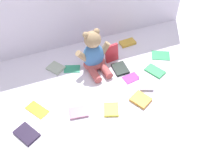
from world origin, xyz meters
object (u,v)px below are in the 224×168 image
(teddy_bear, at_px, (94,55))
(book_case_10, at_px, (141,100))
(book_case_7, at_px, (112,53))
(book_case_2, at_px, (56,68))
(book_case_12, at_px, (111,110))
(book_case_8, at_px, (146,83))
(book_case_1, at_px, (37,110))
(book_case_3, at_px, (27,134))
(book_case_9, at_px, (131,78))
(book_case_5, at_px, (120,69))
(book_case_11, at_px, (79,112))
(book_case_0, at_px, (161,55))
(book_case_6, at_px, (155,71))
(book_case_13, at_px, (72,69))
(book_case_4, at_px, (128,43))

(teddy_bear, distance_m, book_case_10, 0.42)
(teddy_bear, relative_size, book_case_7, 2.30)
(book_case_2, distance_m, book_case_12, 0.51)
(book_case_8, bearing_deg, book_case_1, -162.82)
(book_case_3, bearing_deg, book_case_9, 163.59)
(book_case_5, distance_m, book_case_12, 0.35)
(book_case_1, xyz_separation_m, book_case_9, (0.62, 0.03, -0.00))
(book_case_2, bearing_deg, teddy_bear, -53.11)
(book_case_1, height_order, book_case_10, book_case_10)
(teddy_bear, height_order, book_case_1, teddy_bear)
(book_case_5, relative_size, book_case_8, 0.92)
(teddy_bear, xyz_separation_m, book_case_2, (-0.25, 0.08, -0.10))
(book_case_3, distance_m, book_case_11, 0.31)
(book_case_12, bearing_deg, book_case_0, -128.60)
(book_case_9, bearing_deg, book_case_0, 104.48)
(book_case_6, bearing_deg, book_case_9, -27.79)
(book_case_11, distance_m, book_case_13, 0.37)
(book_case_2, relative_size, book_case_12, 1.12)
(teddy_bear, relative_size, book_case_1, 2.15)
(teddy_bear, xyz_separation_m, book_case_7, (0.13, 0.02, -0.05))
(book_case_9, bearing_deg, book_case_4, 151.47)
(book_case_4, bearing_deg, book_case_9, -24.01)
(book_case_11, bearing_deg, book_case_0, 120.03)
(book_case_2, relative_size, book_case_3, 0.81)
(book_case_2, bearing_deg, book_case_10, -82.56)
(book_case_0, bearing_deg, book_case_1, 125.17)
(book_case_12, bearing_deg, book_case_8, -139.18)
(book_case_3, xyz_separation_m, book_case_13, (0.36, 0.40, -0.00))
(book_case_7, bearing_deg, book_case_9, -82.75)
(book_case_4, relative_size, book_case_8, 0.90)
(book_case_13, bearing_deg, book_case_0, 99.78)
(book_case_7, bearing_deg, book_case_12, -119.36)
(book_case_5, relative_size, book_case_9, 1.16)
(teddy_bear, bearing_deg, book_case_0, -13.90)
(book_case_2, distance_m, book_case_7, 0.39)
(teddy_bear, height_order, book_case_3, teddy_bear)
(book_case_0, xyz_separation_m, book_case_5, (-0.32, -0.02, 0.00))
(book_case_2, height_order, book_case_9, book_case_2)
(book_case_4, distance_m, book_case_6, 0.34)
(book_case_7, height_order, book_case_8, book_case_7)
(book_case_6, bearing_deg, book_case_12, -0.93)
(book_case_0, distance_m, book_case_5, 0.32)
(book_case_7, bearing_deg, book_case_4, 27.09)
(book_case_6, relative_size, book_case_8, 1.01)
(book_case_5, relative_size, book_case_6, 0.92)
(teddy_bear, height_order, book_case_4, teddy_bear)
(book_case_10, height_order, book_case_11, book_case_10)
(book_case_6, relative_size, book_case_7, 0.99)
(book_case_1, xyz_separation_m, book_case_4, (0.74, 0.37, 0.01))
(book_case_4, relative_size, book_case_6, 0.90)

